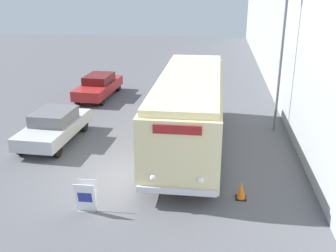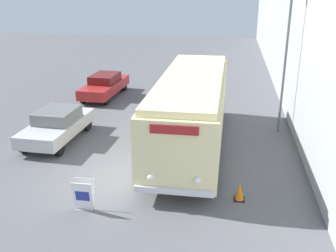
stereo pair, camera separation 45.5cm
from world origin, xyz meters
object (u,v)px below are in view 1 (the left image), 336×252
vintage_bus (189,107)px  sign_board (86,197)px  parked_car_near (54,126)px  parked_car_mid (99,86)px  traffic_cone (241,191)px  streetlamp (283,41)px

vintage_bus → sign_board: size_ratio=10.09×
vintage_bus → parked_car_near: (-6.07, -0.20, -1.06)m
vintage_bus → sign_board: 6.40m
parked_car_mid → traffic_cone: parked_car_mid is taller
parked_car_mid → traffic_cone: (8.29, -11.42, -0.43)m
vintage_bus → parked_car_mid: vintage_bus is taller
vintage_bus → streetlamp: size_ratio=1.54×
vintage_bus → streetlamp: bearing=32.6°
streetlamp → traffic_cone: bearing=-105.8°
vintage_bus → parked_car_mid: bearing=130.8°
parked_car_mid → vintage_bus: bearing=-46.0°
vintage_bus → parked_car_near: size_ratio=2.28×
parked_car_mid → sign_board: bearing=-71.9°
parked_car_mid → streetlamp: bearing=-21.2°
sign_board → traffic_cone: (4.89, 1.37, -0.19)m
parked_car_mid → traffic_cone: 14.12m
traffic_cone → parked_car_mid: bearing=126.0°
parked_car_near → traffic_cone: 9.10m
sign_board → parked_car_near: 6.31m
sign_board → streetlamp: 11.29m
parked_car_near → traffic_cone: bearing=-24.0°
parked_car_near → vintage_bus: bearing=4.2°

